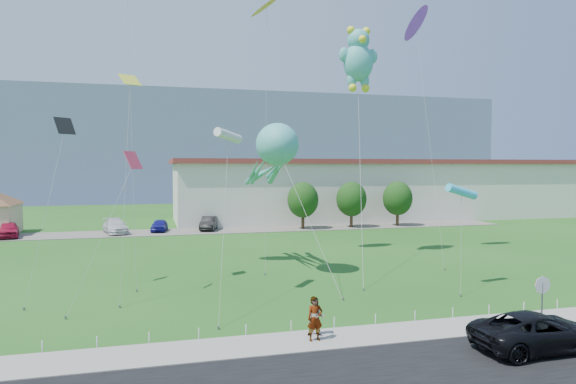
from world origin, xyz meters
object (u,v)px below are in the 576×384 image
(parked_car_red, at_px, (8,230))
(parked_car_black, at_px, (209,223))
(octopus_kite, at_px, (273,155))
(parked_car_blue, at_px, (159,225))
(stop_sign, at_px, (542,290))
(pedestrian_right, at_px, (316,318))
(parked_car_white, at_px, (115,226))
(warehouse, at_px, (391,189))
(suv, at_px, (538,331))
(teddy_bear_kite, at_px, (358,58))
(pedestrian_left, at_px, (315,319))

(parked_car_red, distance_m, parked_car_black, 20.35)
(octopus_kite, bearing_deg, parked_car_blue, 106.25)
(stop_sign, xyz_separation_m, pedestrian_right, (-9.68, 1.91, -1.01))
(parked_car_white, bearing_deg, octopus_kite, -77.28)
(warehouse, xyz_separation_m, suv, (-18.28, -50.06, -3.33))
(stop_sign, height_order, parked_car_white, stop_sign)
(parked_car_red, bearing_deg, teddy_bear_kite, -44.02)
(warehouse, distance_m, teddy_bear_kite, 35.30)
(warehouse, bearing_deg, parked_car_blue, -165.62)
(pedestrian_left, bearing_deg, parked_car_black, 87.10)
(parked_car_red, xyz_separation_m, parked_car_black, (20.32, 1.12, -0.03))
(pedestrian_left, bearing_deg, pedestrian_right, 64.74)
(suv, relative_size, parked_car_red, 1.15)
(pedestrian_left, xyz_separation_m, parked_car_blue, (-5.67, 38.66, -0.28))
(warehouse, distance_m, octopus_kite, 41.48)
(pedestrian_right, relative_size, octopus_kite, 0.12)
(parked_car_white, bearing_deg, pedestrian_right, -87.60)
(parked_car_red, xyz_separation_m, teddy_bear_kite, (29.95, -19.23, 14.94))
(parked_car_red, bearing_deg, warehouse, 0.03)
(stop_sign, bearing_deg, parked_car_black, 104.25)
(stop_sign, xyz_separation_m, octopus_kite, (-8.38, 15.25, 6.17))
(parked_car_white, xyz_separation_m, parked_car_blue, (4.63, 0.43, -0.09))
(parked_car_black, xyz_separation_m, teddy_bear_kite, (9.63, -20.35, 14.98))
(warehouse, distance_m, parked_car_black, 28.09)
(pedestrian_left, height_order, parked_car_white, pedestrian_left)
(parked_car_red, distance_m, parked_car_white, 10.26)
(parked_car_black, height_order, octopus_kite, octopus_kite)
(pedestrian_left, relative_size, teddy_bear_kite, 0.10)
(stop_sign, relative_size, pedestrian_left, 1.38)
(pedestrian_left, distance_m, parked_car_red, 42.71)
(suv, distance_m, parked_car_black, 42.58)
(warehouse, relative_size, pedestrian_right, 40.17)
(suv, distance_m, pedestrian_left, 8.74)
(stop_sign, height_order, parked_car_blue, stop_sign)
(suv, distance_m, parked_car_red, 49.73)
(octopus_kite, relative_size, teddy_bear_kite, 0.72)
(pedestrian_left, distance_m, parked_car_white, 39.60)
(suv, distance_m, teddy_bear_kite, 26.16)
(parked_car_red, distance_m, octopus_kite, 33.05)
(parked_car_black, bearing_deg, pedestrian_left, -75.54)
(parked_car_red, relative_size, parked_car_white, 0.88)
(warehouse, distance_m, stop_sign, 51.00)
(parked_car_blue, relative_size, octopus_kite, 0.30)
(pedestrian_left, xyz_separation_m, octopus_kite, (1.54, 13.93, 7.03))
(pedestrian_left, xyz_separation_m, pedestrian_right, (0.24, 0.59, -0.15))
(stop_sign, xyz_separation_m, parked_car_red, (-30.45, 38.78, -1.02))
(octopus_kite, bearing_deg, teddy_bear_kite, 28.61)
(pedestrian_left, relative_size, pedestrian_right, 1.20)
(stop_sign, relative_size, parked_car_black, 0.55)
(parked_car_white, bearing_deg, parked_car_black, -11.29)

